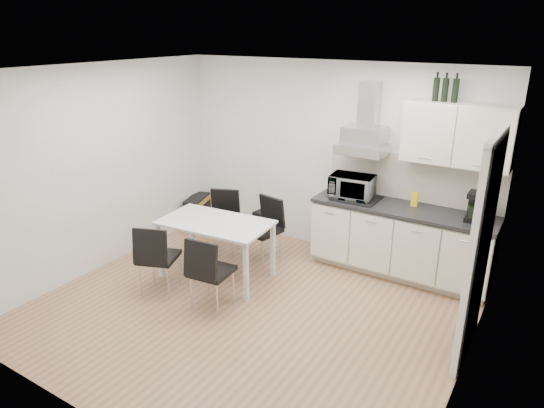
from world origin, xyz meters
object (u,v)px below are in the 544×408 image
Objects in this scene: dining_table at (215,228)px; floor_speaker at (261,222)px; chair_far_left at (222,223)px; guitar_amp at (198,211)px; chair_near_right at (212,272)px; chair_far_right at (262,231)px; chair_near_left at (159,258)px; kitchenette at (406,213)px.

dining_table is 1.57m from floor_speaker.
guitar_amp is at bearing -54.69° from chair_far_left.
chair_near_right is (0.76, -1.19, 0.00)m from chair_far_left.
chair_far_right and chair_near_left have the same top height.
chair_near_left reaches higher than guitar_amp.
chair_near_right is 2.52m from guitar_amp.
chair_far_left and chair_near_right have the same top height.
floor_speaker is at bearing 67.68° from chair_near_left.
kitchenette is 2.35m from floor_speaker.
chair_near_left is at bearing -80.42° from floor_speaker.
chair_far_right is at bearing -45.04° from floor_speaker.
dining_table is 2.33× the size of guitar_amp.
dining_table is at bearing 78.79° from chair_far_right.
kitchenette reaches higher than chair_near_left.
chair_far_right is (0.62, 0.06, 0.00)m from chair_far_left.
floor_speaker is (0.06, 2.12, -0.27)m from chair_near_left.
chair_near_left is 1.46× the size of guitar_amp.
chair_far_left is 1.18m from guitar_amp.
chair_far_right is at bearing 162.76° from chair_far_left.
kitchenette is at bearing 6.94° from floor_speaker.
chair_far_right is 1.43m from chair_near_left.
chair_near_left is (-0.34, -0.65, -0.22)m from dining_table.
chair_near_right is at bearing -129.33° from kitchenette.
dining_table is at bearing 41.53° from chair_near_left.
chair_near_right is at bearing -60.32° from dining_table.
guitar_amp is (-1.60, 0.56, -0.21)m from chair_far_right.
chair_near_left reaches higher than floor_speaker.
chair_far_right is 1.02m from floor_speaker.
chair_near_right is 1.46× the size of guitar_amp.
floor_speaker is (-0.28, 1.46, -0.49)m from dining_table.
chair_far_right is 1.70m from guitar_amp.
chair_near_right is at bearing -60.31° from floor_speaker.
chair_near_right reaches higher than dining_table.
chair_far_left is 1.24m from chair_near_left.
guitar_amp is at bearing -178.47° from kitchenette.
chair_near_left is 0.75m from chair_near_right.
chair_far_right reaches higher than floor_speaker.
kitchenette is 2.86× the size of chair_far_left.
guitar_amp is at bearing 128.50° from chair_near_right.
chair_far_right is (-1.70, -0.65, -0.39)m from kitchenette.
guitar_amp is at bearing 97.29° from chair_near_left.
chair_near_right is at bearing 107.38° from chair_far_right.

